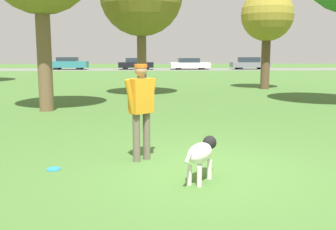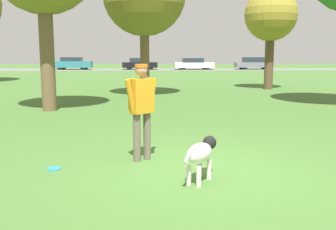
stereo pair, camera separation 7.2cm
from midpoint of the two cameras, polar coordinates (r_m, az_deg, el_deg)
name	(u,v)px [view 2 (the right image)]	position (r m, az deg, el deg)	size (l,w,h in m)	color
ground_plane	(204,170)	(6.45, 5.50, -7.90)	(120.00, 120.00, 0.00)	#426B2D
far_road_strip	(165,69)	(43.91, -0.45, 6.63)	(120.00, 6.00, 0.01)	slate
person	(142,104)	(6.78, -3.55, 1.59)	(0.57, 0.50, 1.68)	#665B4C
dog	(201,153)	(5.80, 5.17, -5.55)	(0.61, 0.91, 0.62)	silver
frisbee	(54,169)	(6.69, -15.90, -7.50)	(0.22, 0.22, 0.02)	#268CE5
tree_far_right	(271,16)	(21.08, 14.80, 13.71)	(2.64, 2.64, 5.08)	brown
parked_car_teal	(73,63)	(44.91, -13.62, 7.30)	(4.17, 1.75, 1.36)	teal
parked_car_black	(140,64)	(43.89, -4.08, 7.43)	(3.90, 1.83, 1.28)	black
parked_car_white	(194,64)	(43.80, 3.77, 7.42)	(4.43, 2.04, 1.26)	white
parked_car_grey	(254,63)	(45.29, 12.40, 7.33)	(4.27, 1.84, 1.35)	slate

